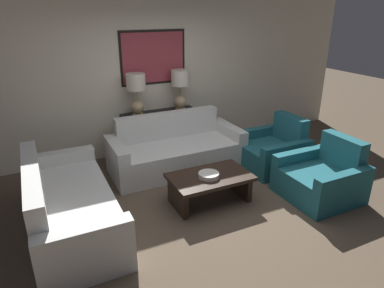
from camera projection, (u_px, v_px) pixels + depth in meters
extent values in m
plane|color=brown|center=(215.00, 206.00, 4.65)|extent=(20.00, 20.00, 0.00)
cube|color=beige|center=(153.00, 79.00, 6.08)|extent=(8.24, 0.10, 2.65)
cube|color=black|center=(153.00, 58.00, 5.89)|extent=(1.18, 0.01, 0.92)
cube|color=#9E3842|center=(153.00, 58.00, 5.89)|extent=(1.10, 0.02, 0.84)
cube|color=black|center=(160.00, 133.00, 6.20)|extent=(1.35, 0.40, 0.78)
cylinder|color=tan|center=(138.00, 114.00, 5.88)|extent=(0.19, 0.19, 0.02)
sphere|color=tan|center=(137.00, 107.00, 5.84)|extent=(0.22, 0.22, 0.22)
cylinder|color=#8C7A51|center=(137.00, 95.00, 5.76)|extent=(0.02, 0.02, 0.19)
cylinder|color=beige|center=(136.00, 82.00, 5.67)|extent=(0.32, 0.32, 0.27)
cylinder|color=tan|center=(180.00, 109.00, 6.21)|extent=(0.19, 0.19, 0.02)
sphere|color=tan|center=(180.00, 102.00, 6.16)|extent=(0.22, 0.22, 0.22)
cylinder|color=#8C7A51|center=(180.00, 91.00, 6.08)|extent=(0.02, 0.02, 0.19)
cylinder|color=beige|center=(180.00, 78.00, 6.00)|extent=(0.32, 0.32, 0.27)
cube|color=silver|center=(179.00, 158.00, 5.56)|extent=(1.79, 0.75, 0.44)
cube|color=silver|center=(168.00, 137.00, 5.87)|extent=(1.79, 0.18, 0.87)
cube|color=silver|center=(118.00, 163.00, 5.20)|extent=(0.18, 0.93, 0.62)
cube|color=silver|center=(228.00, 142.00, 6.00)|extent=(0.18, 0.93, 0.62)
cube|color=silver|center=(81.00, 209.00, 4.16)|extent=(0.75, 1.79, 0.44)
cube|color=silver|center=(37.00, 203.00, 3.89)|extent=(0.18, 1.79, 0.87)
cube|color=silver|center=(87.00, 255.00, 3.27)|extent=(0.93, 0.18, 0.62)
cube|color=silver|center=(62.00, 172.00, 4.92)|extent=(0.93, 0.18, 0.62)
cube|color=black|center=(210.00, 177.00, 4.62)|extent=(1.09, 0.67, 0.05)
cube|color=black|center=(178.00, 198.00, 4.50)|extent=(0.07, 0.54, 0.35)
cube|color=black|center=(239.00, 183.00, 4.89)|extent=(0.07, 0.54, 0.35)
cylinder|color=beige|center=(209.00, 175.00, 4.54)|extent=(0.28, 0.28, 0.06)
cube|color=#1E5B66|center=(265.00, 157.00, 5.69)|extent=(0.77, 0.68, 0.39)
cube|color=#1E5B66|center=(289.00, 140.00, 5.79)|extent=(0.18, 0.68, 0.84)
cube|color=#1E5B66|center=(256.00, 143.00, 6.03)|extent=(0.95, 0.14, 0.55)
cube|color=#1E5B66|center=(286.00, 160.00, 5.35)|extent=(0.95, 0.14, 0.55)
cube|color=#1E5B66|center=(313.00, 185.00, 4.77)|extent=(0.77, 0.68, 0.39)
cube|color=#1E5B66|center=(341.00, 164.00, 4.88)|extent=(0.18, 0.68, 0.84)
cube|color=#1E5B66|center=(299.00, 167.00, 5.12)|extent=(0.95, 0.14, 0.55)
cube|color=#1E5B66|center=(342.00, 192.00, 4.44)|extent=(0.95, 0.14, 0.55)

